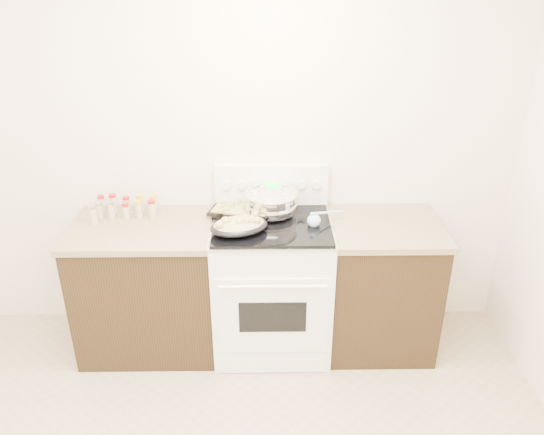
{
  "coord_description": "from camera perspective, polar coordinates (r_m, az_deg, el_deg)",
  "views": [
    {
      "loc": [
        0.31,
        -1.6,
        2.43
      ],
      "look_at": [
        0.35,
        1.37,
        1.0
      ],
      "focal_mm": 35.0,
      "sensor_mm": 36.0,
      "label": 1
    }
  ],
  "objects": [
    {
      "name": "counter_right",
      "position": [
        3.7,
        11.45,
        -7.06
      ],
      "size": [
        0.73,
        0.67,
        0.92
      ],
      "color": "black",
      "rests_on": "ground"
    },
    {
      "name": "kitchen_range",
      "position": [
        3.6,
        -0.01,
        -6.95
      ],
      "size": [
        0.78,
        0.73,
        1.22
      ],
      "color": "white",
      "rests_on": "ground"
    },
    {
      "name": "spice_jars",
      "position": [
        3.62,
        -15.75,
        1.05
      ],
      "size": [
        0.41,
        0.22,
        0.13
      ],
      "color": "#BFB28C",
      "rests_on": "counter_left"
    },
    {
      "name": "wooden_spoon",
      "position": [
        3.4,
        -3.11,
        -0.08
      ],
      "size": [
        0.16,
        0.22,
        0.04
      ],
      "color": "olive",
      "rests_on": "kitchen_range"
    },
    {
      "name": "counter_left",
      "position": [
        3.71,
        -13.06,
        -7.19
      ],
      "size": [
        0.93,
        0.67,
        0.92
      ],
      "color": "black",
      "rests_on": "ground"
    },
    {
      "name": "blue_ladle",
      "position": [
        3.33,
        4.68,
        -0.25
      ],
      "size": [
        0.25,
        0.19,
        0.11
      ],
      "color": "#A1D1F0",
      "rests_on": "kitchen_range"
    },
    {
      "name": "baking_sheet",
      "position": [
        3.53,
        -3.03,
        1.02
      ],
      "size": [
        0.49,
        0.4,
        0.06
      ],
      "color": "black",
      "rests_on": "kitchen_range"
    },
    {
      "name": "mixing_bowl",
      "position": [
        3.44,
        -0.09,
        1.49
      ],
      "size": [
        0.37,
        0.37,
        0.2
      ],
      "color": "silver",
      "rests_on": "kitchen_range"
    },
    {
      "name": "room_shell",
      "position": [
        1.79,
        -10.7,
        1.16
      ],
      "size": [
        4.1,
        3.6,
        2.75
      ],
      "color": "white",
      "rests_on": "ground"
    },
    {
      "name": "roasting_pan",
      "position": [
        3.23,
        -3.57,
        -0.84
      ],
      "size": [
        0.43,
        0.37,
        0.11
      ],
      "color": "black",
      "rests_on": "kitchen_range"
    }
  ]
}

